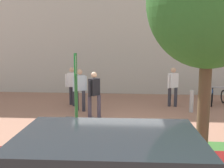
{
  "coord_description": "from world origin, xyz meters",
  "views": [
    {
      "loc": [
        0.4,
        -7.95,
        2.7
      ],
      "look_at": [
        -0.34,
        1.2,
        1.32
      ],
      "focal_mm": 42.11,
      "sensor_mm": 36.0,
      "label": 1
    }
  ],
  "objects_px": {
    "parking_sign_post": "(76,88)",
    "person_shirt_blue": "(80,87)",
    "tree_sidewalk": "(209,0)",
    "person_shirt_white": "(72,84)",
    "bike_at_sign": "(77,136)",
    "bollard_steel": "(192,101)",
    "person_suited_dark": "(94,92)",
    "person_casual_tan": "(173,84)"
  },
  "relations": [
    {
      "from": "tree_sidewalk",
      "to": "parking_sign_post",
      "type": "distance_m",
      "value": 3.66
    },
    {
      "from": "parking_sign_post",
      "to": "person_shirt_blue",
      "type": "height_order",
      "value": "parking_sign_post"
    },
    {
      "from": "person_shirt_blue",
      "to": "person_casual_tan",
      "type": "xyz_separation_m",
      "value": [
        3.9,
        1.08,
        0.0
      ]
    },
    {
      "from": "parking_sign_post",
      "to": "tree_sidewalk",
      "type": "bearing_deg",
      "value": -3.66
    },
    {
      "from": "bollard_steel",
      "to": "person_shirt_blue",
      "type": "xyz_separation_m",
      "value": [
        -4.52,
        -0.14,
        0.53
      ]
    },
    {
      "from": "parking_sign_post",
      "to": "person_suited_dark",
      "type": "relative_size",
      "value": 1.45
    },
    {
      "from": "bollard_steel",
      "to": "person_shirt_white",
      "type": "relative_size",
      "value": 0.52
    },
    {
      "from": "tree_sidewalk",
      "to": "parking_sign_post",
      "type": "xyz_separation_m",
      "value": [
        -3.05,
        0.19,
        -2.03
      ]
    },
    {
      "from": "person_shirt_blue",
      "to": "person_shirt_white",
      "type": "height_order",
      "value": "same"
    },
    {
      "from": "parking_sign_post",
      "to": "person_casual_tan",
      "type": "bearing_deg",
      "value": 58.96
    },
    {
      "from": "parking_sign_post",
      "to": "person_shirt_white",
      "type": "height_order",
      "value": "parking_sign_post"
    },
    {
      "from": "bollard_steel",
      "to": "person_suited_dark",
      "type": "relative_size",
      "value": 0.52
    },
    {
      "from": "parking_sign_post",
      "to": "bike_at_sign",
      "type": "relative_size",
      "value": 1.49
    },
    {
      "from": "parking_sign_post",
      "to": "bike_at_sign",
      "type": "xyz_separation_m",
      "value": [
        -0.04,
        0.16,
        -1.28
      ]
    },
    {
      "from": "tree_sidewalk",
      "to": "parking_sign_post",
      "type": "relative_size",
      "value": 2.08
    },
    {
      "from": "person_shirt_blue",
      "to": "person_shirt_white",
      "type": "distance_m",
      "value": 1.08
    },
    {
      "from": "parking_sign_post",
      "to": "person_shirt_blue",
      "type": "bearing_deg",
      "value": 100.34
    },
    {
      "from": "person_shirt_blue",
      "to": "person_shirt_white",
      "type": "bearing_deg",
      "value": 120.3
    },
    {
      "from": "bike_at_sign",
      "to": "person_suited_dark",
      "type": "height_order",
      "value": "person_suited_dark"
    },
    {
      "from": "person_shirt_white",
      "to": "person_suited_dark",
      "type": "height_order",
      "value": "same"
    },
    {
      "from": "parking_sign_post",
      "to": "bollard_steel",
      "type": "height_order",
      "value": "parking_sign_post"
    },
    {
      "from": "tree_sidewalk",
      "to": "parking_sign_post",
      "type": "height_order",
      "value": "tree_sidewalk"
    },
    {
      "from": "person_shirt_blue",
      "to": "bike_at_sign",
      "type": "bearing_deg",
      "value": -79.78
    },
    {
      "from": "person_casual_tan",
      "to": "person_shirt_white",
      "type": "bearing_deg",
      "value": -178.03
    },
    {
      "from": "person_suited_dark",
      "to": "person_shirt_white",
      "type": "bearing_deg",
      "value": 123.77
    },
    {
      "from": "tree_sidewalk",
      "to": "person_suited_dark",
      "type": "distance_m",
      "value": 5.28
    },
    {
      "from": "parking_sign_post",
      "to": "person_shirt_blue",
      "type": "relative_size",
      "value": 1.45
    },
    {
      "from": "person_suited_dark",
      "to": "bike_at_sign",
      "type": "bearing_deg",
      "value": -90.25
    },
    {
      "from": "tree_sidewalk",
      "to": "person_shirt_white",
      "type": "bearing_deg",
      "value": 129.53
    },
    {
      "from": "tree_sidewalk",
      "to": "bike_at_sign",
      "type": "relative_size",
      "value": 3.09
    },
    {
      "from": "person_shirt_blue",
      "to": "tree_sidewalk",
      "type": "bearing_deg",
      "value": -48.75
    },
    {
      "from": "bollard_steel",
      "to": "person_casual_tan",
      "type": "distance_m",
      "value": 1.25
    },
    {
      "from": "tree_sidewalk",
      "to": "person_shirt_blue",
      "type": "xyz_separation_m",
      "value": [
        -3.8,
        4.33,
        -2.68
      ]
    },
    {
      "from": "bike_at_sign",
      "to": "bollard_steel",
      "type": "bearing_deg",
      "value": 47.3
    },
    {
      "from": "tree_sidewalk",
      "to": "person_shirt_blue",
      "type": "height_order",
      "value": "tree_sidewalk"
    },
    {
      "from": "bike_at_sign",
      "to": "person_suited_dark",
      "type": "xyz_separation_m",
      "value": [
        0.01,
        3.0,
        0.63
      ]
    },
    {
      "from": "bike_at_sign",
      "to": "parking_sign_post",
      "type": "bearing_deg",
      "value": -76.76
    },
    {
      "from": "tree_sidewalk",
      "to": "person_shirt_white",
      "type": "height_order",
      "value": "tree_sidewalk"
    },
    {
      "from": "parking_sign_post",
      "to": "person_suited_dark",
      "type": "height_order",
      "value": "parking_sign_post"
    },
    {
      "from": "person_shirt_blue",
      "to": "parking_sign_post",
      "type": "bearing_deg",
      "value": -79.66
    },
    {
      "from": "bollard_steel",
      "to": "person_casual_tan",
      "type": "bearing_deg",
      "value": 123.24
    },
    {
      "from": "parking_sign_post",
      "to": "person_casual_tan",
      "type": "height_order",
      "value": "parking_sign_post"
    }
  ]
}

